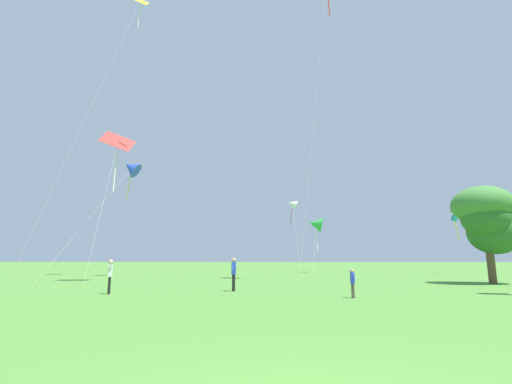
{
  "coord_description": "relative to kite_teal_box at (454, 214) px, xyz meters",
  "views": [
    {
      "loc": [
        -0.32,
        -3.69,
        1.66
      ],
      "look_at": [
        -2.5,
        28.57,
        7.58
      ],
      "focal_mm": 25.7,
      "sensor_mm": 36.0,
      "label": 1
    }
  ],
  "objects": [
    {
      "name": "kite_teal_box",
      "position": [
        0.0,
        0.0,
        0.0
      ],
      "size": [
        1.0,
        11.02,
        7.52
      ],
      "color": "teal",
      "rests_on": "ground_plane"
    },
    {
      "name": "kite_yellow_diamond",
      "position": [
        -34.5,
        -7.99,
        21.14
      ],
      "size": [
        3.61,
        12.03,
        30.09
      ],
      "color": "yellow",
      "rests_on": "ground_plane"
    },
    {
      "name": "person_in_red_shirt",
      "position": [
        -27.68,
        -24.56,
        -5.57
      ],
      "size": [
        0.33,
        0.49,
        1.64
      ],
      "color": "black",
      "rests_on": "ground_plane"
    },
    {
      "name": "tree_left_oak",
      "position": [
        -5.15,
        -15.91,
        -2.14
      ],
      "size": [
        4.59,
        4.11,
        6.66
      ],
      "color": "brown",
      "rests_on": "ground_plane"
    },
    {
      "name": "person_child_small",
      "position": [
        -16.34,
        -25.57,
        -5.82
      ],
      "size": [
        0.21,
        0.39,
        1.23
      ],
      "color": "#665B4C",
      "rests_on": "ground_plane"
    },
    {
      "name": "person_foreground_watcher",
      "position": [
        -21.92,
        -22.57,
        -5.52
      ],
      "size": [
        0.23,
        0.56,
        1.72
      ],
      "color": "black",
      "rests_on": "ground_plane"
    },
    {
      "name": "kite_white_distant",
      "position": [
        -18.02,
        0.3,
        1.41
      ],
      "size": [
        1.32,
        10.68,
        8.63
      ],
      "color": "white",
      "rests_on": "ground_plane"
    },
    {
      "name": "kite_green_small",
      "position": [
        -14.95,
        4.89,
        -0.54
      ],
      "size": [
        2.38,
        10.46,
        7.12
      ],
      "color": "green",
      "rests_on": "ground_plane"
    },
    {
      "name": "kite_red_high",
      "position": [
        -32.21,
        -15.26,
        3.37
      ],
      "size": [
        3.01,
        7.74,
        11.83
      ],
      "color": "red",
      "rests_on": "ground_plane"
    },
    {
      "name": "kite_blue_delta",
      "position": [
        -34.51,
        -6.98,
        4.21
      ],
      "size": [
        2.11,
        12.75,
        11.82
      ],
      "color": "blue",
      "rests_on": "ground_plane"
    }
  ]
}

